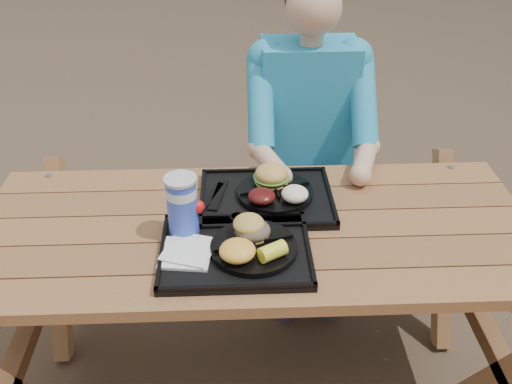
{
  "coord_description": "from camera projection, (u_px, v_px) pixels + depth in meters",
  "views": [
    {
      "loc": [
        -0.06,
        -1.48,
        1.85
      ],
      "look_at": [
        0.0,
        0.0,
        0.88
      ],
      "focal_mm": 40.0,
      "sensor_mm": 36.0,
      "label": 1
    }
  ],
  "objects": [
    {
      "name": "napkin_stack",
      "position": [
        186.0,
        253.0,
        1.68
      ],
      "size": [
        0.16,
        0.16,
        0.02
      ],
      "primitive_type": "cube",
      "rotation": [
        0.0,
        0.0,
        -0.12
      ],
      "color": "white",
      "rests_on": "tray_near"
    },
    {
      "name": "ground",
      "position": [
        256.0,
        378.0,
        2.25
      ],
      "size": [
        60.0,
        60.0,
        0.0
      ],
      "primitive_type": "plane",
      "color": "#999999",
      "rests_on": "ground"
    },
    {
      "name": "sandwich",
      "position": [
        253.0,
        222.0,
        1.7
      ],
      "size": [
        0.1,
        0.1,
        0.1
      ],
      "primitive_type": null,
      "color": "gold",
      "rests_on": "plate_near"
    },
    {
      "name": "mac_cheese",
      "position": [
        237.0,
        251.0,
        1.63
      ],
      "size": [
        0.11,
        0.11,
        0.05
      ],
      "primitive_type": "ellipsoid",
      "color": "yellow",
      "rests_on": "plate_near"
    },
    {
      "name": "plate_far",
      "position": [
        275.0,
        192.0,
        1.95
      ],
      "size": [
        0.26,
        0.26,
        0.02
      ],
      "primitive_type": "cylinder",
      "color": "black",
      "rests_on": "tray_far"
    },
    {
      "name": "condiment_bbq",
      "position": [
        237.0,
        219.0,
        1.81
      ],
      "size": [
        0.05,
        0.05,
        0.03
      ],
      "primitive_type": "cylinder",
      "color": "black",
      "rests_on": "tray_near"
    },
    {
      "name": "cutlery_far",
      "position": [
        218.0,
        195.0,
        1.95
      ],
      "size": [
        0.07,
        0.19,
        0.01
      ],
      "primitive_type": "cube",
      "rotation": [
        0.0,
        0.0,
        -0.2
      ],
      "color": "black",
      "rests_on": "tray_far"
    },
    {
      "name": "picnic_table",
      "position": [
        256.0,
        309.0,
        2.05
      ],
      "size": [
        1.8,
        1.49,
        0.75
      ],
      "primitive_type": null,
      "color": "#999999",
      "rests_on": "ground"
    },
    {
      "name": "baked_beans",
      "position": [
        262.0,
        196.0,
        1.88
      ],
      "size": [
        0.09,
        0.09,
        0.04
      ],
      "primitive_type": "ellipsoid",
      "color": "#490F0E",
      "rests_on": "plate_far"
    },
    {
      "name": "potato_salad",
      "position": [
        295.0,
        194.0,
        1.88
      ],
      "size": [
        0.09,
        0.09,
        0.05
      ],
      "primitive_type": "ellipsoid",
      "color": "white",
      "rests_on": "plate_far"
    },
    {
      "name": "burger",
      "position": [
        271.0,
        170.0,
        1.95
      ],
      "size": [
        0.12,
        0.12,
        0.1
      ],
      "primitive_type": null,
      "color": "gold",
      "rests_on": "plate_far"
    },
    {
      "name": "condiment_mustard",
      "position": [
        250.0,
        222.0,
        1.79
      ],
      "size": [
        0.05,
        0.05,
        0.03
      ],
      "primitive_type": "cylinder",
      "color": "gold",
      "rests_on": "tray_near"
    },
    {
      "name": "tray_far",
      "position": [
        266.0,
        199.0,
        1.95
      ],
      "size": [
        0.45,
        0.35,
        0.02
      ],
      "primitive_type": "cube",
      "color": "black",
      "rests_on": "picnic_table"
    },
    {
      "name": "plate_near",
      "position": [
        254.0,
        247.0,
        1.7
      ],
      "size": [
        0.26,
        0.26,
        0.02
      ],
      "primitive_type": "cylinder",
      "color": "black",
      "rests_on": "tray_near"
    },
    {
      "name": "tray_near",
      "position": [
        236.0,
        252.0,
        1.71
      ],
      "size": [
        0.45,
        0.35,
        0.02
      ],
      "primitive_type": "cube",
      "color": "black",
      "rests_on": "picnic_table"
    },
    {
      "name": "corn_cob",
      "position": [
        273.0,
        251.0,
        1.63
      ],
      "size": [
        0.11,
        0.11,
        0.05
      ],
      "primitive_type": null,
      "rotation": [
        0.0,
        0.0,
        0.53
      ],
      "color": "#F9F334",
      "rests_on": "plate_near"
    },
    {
      "name": "diner",
      "position": [
        305.0,
        155.0,
        2.45
      ],
      "size": [
        0.48,
        0.84,
        1.28
      ],
      "primitive_type": null,
      "color": "#198DB4",
      "rests_on": "ground"
    },
    {
      "name": "soda_cup",
      "position": [
        182.0,
        207.0,
        1.73
      ],
      "size": [
        0.09,
        0.09,
        0.19
      ],
      "primitive_type": "cylinder",
      "color": "blue",
      "rests_on": "tray_near"
    }
  ]
}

